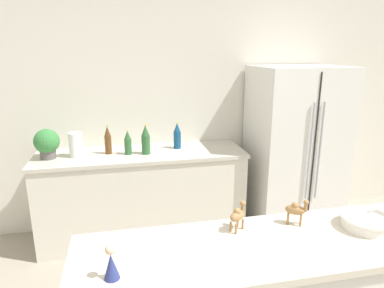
% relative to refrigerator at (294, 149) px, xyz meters
% --- Properties ---
extents(wall_back, '(8.00, 0.06, 2.55)m').
position_rel_refrigerator_xyz_m(wall_back, '(-1.15, 0.41, 0.43)').
color(wall_back, silver).
rests_on(wall_back, ground_plane).
extents(back_counter, '(1.99, 0.63, 0.89)m').
position_rel_refrigerator_xyz_m(back_counter, '(-1.58, 0.08, -0.40)').
color(back_counter, silver).
rests_on(back_counter, ground_plane).
extents(refrigerator, '(0.88, 0.75, 1.69)m').
position_rel_refrigerator_xyz_m(refrigerator, '(0.00, 0.00, 0.00)').
color(refrigerator, silver).
rests_on(refrigerator, ground_plane).
extents(potted_plant, '(0.22, 0.22, 0.27)m').
position_rel_refrigerator_xyz_m(potted_plant, '(-2.42, 0.06, 0.19)').
color(potted_plant, '#595451').
rests_on(potted_plant, back_counter).
extents(paper_towel_roll, '(0.12, 0.12, 0.23)m').
position_rel_refrigerator_xyz_m(paper_towel_roll, '(-2.17, 0.06, 0.16)').
color(paper_towel_roll, white).
rests_on(paper_towel_roll, back_counter).
extents(back_bottle_0, '(0.07, 0.07, 0.27)m').
position_rel_refrigerator_xyz_m(back_bottle_0, '(-1.21, 0.15, 0.17)').
color(back_bottle_0, navy).
rests_on(back_bottle_0, back_counter).
extents(back_bottle_1, '(0.06, 0.06, 0.28)m').
position_rel_refrigerator_xyz_m(back_bottle_1, '(-1.88, 0.10, 0.18)').
color(back_bottle_1, brown).
rests_on(back_bottle_1, back_counter).
extents(back_bottle_2, '(0.08, 0.08, 0.28)m').
position_rel_refrigerator_xyz_m(back_bottle_2, '(-1.53, 0.02, 0.18)').
color(back_bottle_2, '#2D6033').
rests_on(back_bottle_2, back_counter).
extents(back_bottle_3, '(0.07, 0.07, 0.24)m').
position_rel_refrigerator_xyz_m(back_bottle_3, '(-1.70, 0.04, 0.16)').
color(back_bottle_3, '#2D6033').
rests_on(back_bottle_3, back_counter).
extents(fruit_bowl, '(0.25, 0.25, 0.07)m').
position_rel_refrigerator_xyz_m(fruit_bowl, '(-0.56, -1.76, 0.16)').
color(fruit_bowl, white).
rests_on(fruit_bowl, bar_counter).
extents(camel_figurine, '(0.11, 0.10, 0.14)m').
position_rel_refrigerator_xyz_m(camel_figurine, '(-1.21, -1.65, 0.21)').
color(camel_figurine, olive).
rests_on(camel_figurine, bar_counter).
extents(camel_figurine_second, '(0.11, 0.10, 0.14)m').
position_rel_refrigerator_xyz_m(camel_figurine_second, '(-0.89, -1.65, 0.21)').
color(camel_figurine_second, olive).
rests_on(camel_figurine_second, bar_counter).
extents(wise_man_figurine_crimson, '(0.06, 0.06, 0.15)m').
position_rel_refrigerator_xyz_m(wise_man_figurine_crimson, '(-1.82, -1.91, 0.19)').
color(wise_man_figurine_crimson, navy).
rests_on(wise_man_figurine_crimson, bar_counter).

